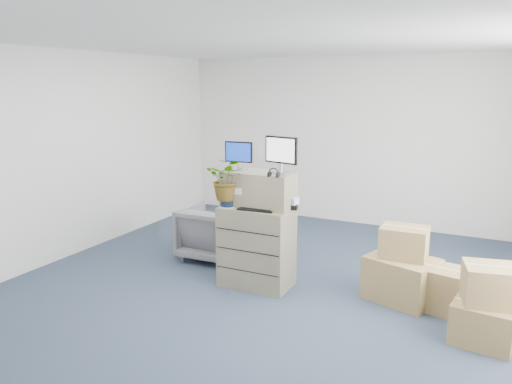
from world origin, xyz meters
TOP-DOWN VIEW (x-y plane):
  - ground at (0.00, 0.00)m, footprint 7.00×7.00m
  - wall_back at (0.00, 3.51)m, footprint 6.00×0.02m
  - filing_cabinet_lower at (-0.20, 0.30)m, footprint 0.82×0.51m
  - filing_cabinet_upper at (-0.20, 0.34)m, footprint 0.82×0.41m
  - monitor_left at (-0.45, 0.33)m, footprint 0.34×0.14m
  - monitor_right at (0.07, 0.35)m, footprint 0.42×0.20m
  - headphones at (0.07, 0.16)m, footprint 0.12×0.01m
  - keyboard at (-0.14, 0.18)m, footprint 0.43×0.21m
  - mouse at (0.10, 0.21)m, footprint 0.10×0.06m
  - water_bottle at (-0.16, 0.38)m, footprint 0.07×0.07m
  - phone_dock at (-0.28, 0.32)m, footprint 0.05×0.04m
  - external_drive at (0.16, 0.40)m, footprint 0.21×0.18m
  - tissue_box at (0.15, 0.42)m, footprint 0.22×0.14m
  - potted_plant at (-0.50, 0.15)m, footprint 0.52×0.56m
  - office_chair at (-1.16, 0.89)m, footprint 0.80×0.75m
  - cardboard_boxes at (1.77, 0.44)m, footprint 1.56×1.24m

SIDE VIEW (x-z plane):
  - ground at x=0.00m, z-range 0.00..0.00m
  - cardboard_boxes at x=1.77m, z-range -0.09..0.74m
  - office_chair at x=-1.16m, z-range 0.00..0.80m
  - filing_cabinet_lower at x=-0.20m, z-range 0.00..0.95m
  - keyboard at x=-0.14m, z-range 0.95..0.98m
  - mouse at x=0.10m, z-range 0.95..0.99m
  - external_drive at x=0.16m, z-range 0.95..1.01m
  - phone_dock at x=-0.28m, z-range 0.94..1.05m
  - tissue_box at x=0.15m, z-range 1.01..1.09m
  - water_bottle at x=-0.16m, z-range 0.95..1.18m
  - filing_cabinet_upper at x=-0.20m, z-range 0.95..1.36m
  - potted_plant at x=-0.50m, z-range 0.99..1.46m
  - headphones at x=0.07m, z-range 1.34..1.46m
  - wall_back at x=0.00m, z-range 0.00..2.80m
  - monitor_left at x=-0.45m, z-range 1.38..1.72m
  - monitor_right at x=0.07m, z-range 1.39..1.80m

